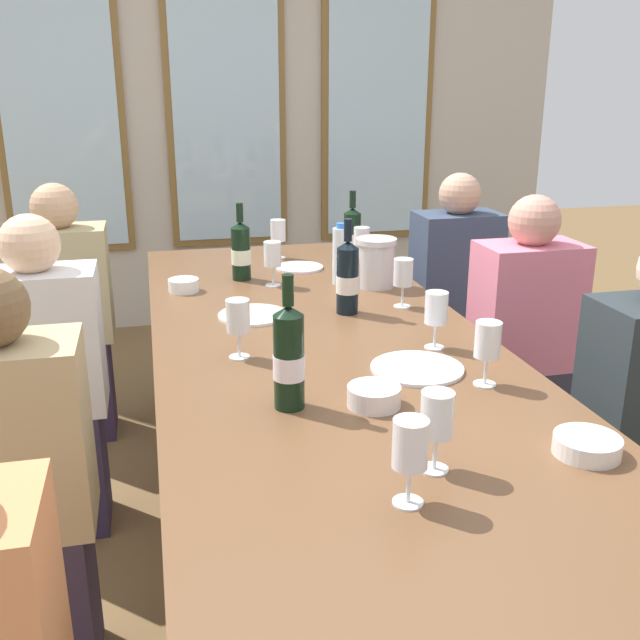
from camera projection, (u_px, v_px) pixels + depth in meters
The scene contains 29 objects.
ground_plane at pixel (325, 550), 2.46m from camera, with size 12.00×12.00×0.00m, color brown.
back_wall_with_windows at pixel (225, 89), 4.39m from camera, with size 4.23×0.10×2.90m.
dining_table at pixel (326, 361), 2.25m from camera, with size 1.03×2.81×0.74m.
white_plate_0 at pixel (299, 267), 3.11m from camera, with size 0.20×0.20×0.01m, color white.
white_plate_1 at pixel (253, 315), 2.48m from camera, with size 0.24×0.24×0.01m, color white.
white_plate_2 at pixel (417, 368), 2.02m from camera, with size 0.26×0.26×0.01m, color white.
metal_pitcher at pixel (376, 262), 2.81m from camera, with size 0.16×0.16×0.19m.
wine_bottle_0 at pixel (241, 251), 2.91m from camera, with size 0.08×0.08×0.31m.
wine_bottle_1 at pixel (348, 277), 2.48m from camera, with size 0.08×0.08×0.33m.
wine_bottle_2 at pixel (352, 235), 3.19m from camera, with size 0.08×0.08×0.31m.
wine_bottle_3 at pixel (289, 357), 1.76m from camera, with size 0.08×0.08×0.34m.
tasting_bowl_0 at pixel (374, 396), 1.80m from camera, with size 0.13×0.13×0.05m, color white.
tasting_bowl_1 at pixel (587, 446), 1.56m from camera, with size 0.14×0.14×0.04m, color white.
tasting_bowl_2 at pixel (184, 285), 2.77m from camera, with size 0.12×0.12×0.05m, color white.
water_bottle at pixel (341, 255), 2.85m from camera, with size 0.06×0.06×0.24m.
wine_glass_0 at pixel (278, 231), 3.25m from camera, with size 0.07×0.07×0.17m.
wine_glass_1 at pixel (436, 309), 2.15m from camera, with size 0.07×0.07×0.17m.
wine_glass_2 at pixel (403, 274), 2.55m from camera, with size 0.07×0.07×0.17m.
wine_glass_3 at pixel (488, 343), 1.89m from camera, with size 0.07×0.07×0.17m.
wine_glass_4 at pixel (362, 241), 3.09m from camera, with size 0.07×0.07×0.17m.
wine_glass_5 at pixel (437, 418), 1.47m from camera, with size 0.07×0.07×0.17m.
wine_glass_6 at pixel (410, 448), 1.35m from camera, with size 0.07×0.07×0.17m.
wine_glass_7 at pixel (238, 318), 2.08m from camera, with size 0.07×0.07×0.17m.
wine_glass_8 at pixel (273, 255), 2.82m from camera, with size 0.07×0.07×0.17m.
seated_person_0 at pixel (47, 388), 2.44m from camera, with size 0.38×0.24×1.11m.
seated_person_1 at pixel (523, 347), 2.82m from camera, with size 0.38×0.24×1.11m.
seated_person_2 at pixel (67, 321), 3.11m from camera, with size 0.38×0.24×1.11m.
seated_person_3 at pixel (454, 299), 3.43m from camera, with size 0.38×0.24×1.11m.
seated_person_4 at pixel (15, 498), 1.80m from camera, with size 0.38×0.24×1.11m.
Camera 1 is at (-0.50, -2.04, 1.50)m, focal length 41.13 mm.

